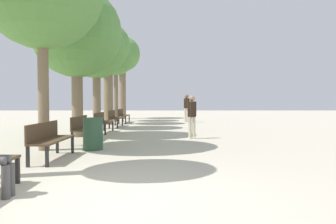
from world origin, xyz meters
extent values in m
plane|color=beige|center=(0.00, 0.00, 0.00)|extent=(80.00, 80.00, 0.00)
cube|color=black|center=(-1.66, 0.95, 0.22)|extent=(0.06, 0.06, 0.43)
cube|color=#4C3823|center=(-1.86, 3.15, 0.45)|extent=(0.48, 1.88, 0.04)
cube|color=#4C3823|center=(-2.08, 3.15, 0.66)|extent=(0.04, 1.88, 0.39)
cube|color=black|center=(-1.66, 2.26, 0.22)|extent=(0.06, 0.06, 0.43)
cube|color=black|center=(-1.66, 4.04, 0.22)|extent=(0.06, 0.06, 0.43)
cube|color=black|center=(-2.06, 2.26, 0.22)|extent=(0.06, 0.06, 0.43)
cube|color=black|center=(-2.06, 4.04, 0.22)|extent=(0.06, 0.06, 0.43)
cube|color=#4C3823|center=(-1.86, 6.24, 0.45)|extent=(0.48, 1.88, 0.04)
cube|color=#4C3823|center=(-2.08, 6.24, 0.66)|extent=(0.04, 1.88, 0.39)
cube|color=black|center=(-1.66, 5.35, 0.22)|extent=(0.06, 0.06, 0.43)
cube|color=black|center=(-1.66, 7.14, 0.22)|extent=(0.06, 0.06, 0.43)
cube|color=black|center=(-2.06, 5.35, 0.22)|extent=(0.06, 0.06, 0.43)
cube|color=black|center=(-2.06, 7.14, 0.22)|extent=(0.06, 0.06, 0.43)
cube|color=#4C3823|center=(-1.86, 9.34, 0.45)|extent=(0.48, 1.88, 0.04)
cube|color=#4C3823|center=(-2.08, 9.34, 0.66)|extent=(0.04, 1.88, 0.39)
cube|color=black|center=(-1.66, 8.45, 0.22)|extent=(0.06, 0.06, 0.43)
cube|color=black|center=(-1.66, 10.23, 0.22)|extent=(0.06, 0.06, 0.43)
cube|color=black|center=(-2.06, 8.45, 0.22)|extent=(0.06, 0.06, 0.43)
cube|color=black|center=(-2.06, 10.23, 0.22)|extent=(0.06, 0.06, 0.43)
cube|color=#4C3823|center=(-1.86, 12.44, 0.45)|extent=(0.48, 1.88, 0.04)
cube|color=#4C3823|center=(-2.08, 12.44, 0.66)|extent=(0.04, 1.88, 0.39)
cube|color=black|center=(-1.66, 11.54, 0.22)|extent=(0.06, 0.06, 0.43)
cube|color=black|center=(-1.66, 13.33, 0.22)|extent=(0.06, 0.06, 0.43)
cube|color=black|center=(-2.06, 11.54, 0.22)|extent=(0.06, 0.06, 0.43)
cube|color=black|center=(-2.06, 13.33, 0.22)|extent=(0.06, 0.06, 0.43)
cube|color=#4C3823|center=(-1.86, 15.53, 0.45)|extent=(0.48, 1.88, 0.04)
cube|color=#4C3823|center=(-2.08, 15.53, 0.66)|extent=(0.04, 1.88, 0.39)
cube|color=black|center=(-1.66, 14.64, 0.22)|extent=(0.06, 0.06, 0.43)
cube|color=black|center=(-1.66, 16.42, 0.22)|extent=(0.06, 0.06, 0.43)
cube|color=black|center=(-2.06, 14.64, 0.22)|extent=(0.06, 0.06, 0.43)
cube|color=black|center=(-2.06, 16.42, 0.22)|extent=(0.06, 0.06, 0.43)
cylinder|color=#7A664C|center=(-2.59, 4.54, 1.76)|extent=(0.29, 0.29, 3.51)
cylinder|color=#7A664C|center=(-2.59, 7.87, 1.49)|extent=(0.41, 0.41, 2.98)
sphere|color=#568E42|center=(-2.59, 7.87, 3.90)|extent=(3.35, 3.35, 3.35)
cylinder|color=#7A664C|center=(-2.59, 11.23, 1.52)|extent=(0.38, 0.38, 3.05)
sphere|color=#568E42|center=(-2.59, 11.23, 3.82)|extent=(2.79, 2.79, 2.79)
cylinder|color=#7A664C|center=(-2.59, 14.24, 1.89)|extent=(0.53, 0.53, 3.79)
sphere|color=#568E42|center=(-2.59, 14.24, 4.48)|extent=(2.53, 2.53, 2.53)
cylinder|color=#7A664C|center=(-2.59, 16.98, 1.77)|extent=(0.29, 0.29, 3.54)
sphere|color=#568E42|center=(-2.59, 16.98, 4.20)|extent=(2.40, 2.40, 2.40)
cylinder|color=#7A664C|center=(-2.59, 20.10, 2.06)|extent=(0.50, 0.50, 4.11)
sphere|color=#568E42|center=(-2.59, 20.10, 4.84)|extent=(2.64, 2.64, 2.64)
cylinder|color=#4C4C4C|center=(-1.44, 0.10, 0.24)|extent=(0.12, 0.12, 0.47)
cylinder|color=#4C4C4C|center=(-1.44, 0.24, 0.24)|extent=(0.12, 0.12, 0.47)
cylinder|color=beige|center=(1.90, 16.02, 0.44)|extent=(0.13, 0.13, 0.88)
cylinder|color=beige|center=(2.06, 16.02, 0.44)|extent=(0.13, 0.13, 0.88)
cube|color=black|center=(1.98, 16.02, 1.19)|extent=(0.30, 0.28, 0.62)
cylinder|color=black|center=(1.85, 16.02, 1.21)|extent=(0.09, 0.09, 0.59)
cylinder|color=black|center=(2.11, 16.02, 1.21)|extent=(0.09, 0.09, 0.59)
sphere|color=brown|center=(1.98, 16.02, 1.63)|extent=(0.24, 0.24, 0.24)
cylinder|color=beige|center=(1.60, 7.25, 0.39)|extent=(0.11, 0.11, 0.78)
cylinder|color=beige|center=(1.74, 7.25, 0.39)|extent=(0.11, 0.11, 0.78)
cube|color=black|center=(1.67, 7.25, 1.05)|extent=(0.27, 0.26, 0.55)
cylinder|color=black|center=(1.56, 7.25, 1.07)|extent=(0.08, 0.08, 0.52)
cylinder|color=black|center=(1.79, 7.25, 1.07)|extent=(0.08, 0.08, 0.52)
sphere|color=#A37A5B|center=(1.67, 7.25, 1.44)|extent=(0.21, 0.21, 0.21)
cylinder|color=#2D5138|center=(-1.26, 4.63, 0.44)|extent=(0.54, 0.54, 0.89)
camera|label=1|loc=(0.81, -4.40, 1.37)|focal=35.00mm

